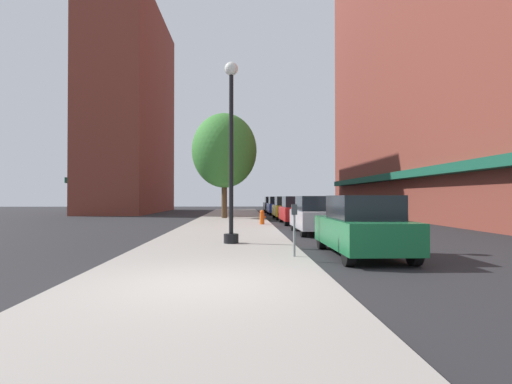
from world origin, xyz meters
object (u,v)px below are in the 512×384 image
at_px(car_green, 362,227).
at_px(fire_hydrant, 262,217).
at_px(car_silver, 316,215).
at_px(car_blue, 278,206).
at_px(tree_near, 224,151).
at_px(car_red, 297,211).
at_px(car_yellow, 286,208).
at_px(lamppost, 231,148).
at_px(car_black, 273,205).
at_px(parking_meter_near, 294,223).

bearing_deg(car_green, fire_hydrant, 98.91).
relative_size(car_silver, car_blue, 1.00).
xyz_separation_m(fire_hydrant, tree_near, (-2.37, 6.98, 4.43)).
xyz_separation_m(tree_near, car_red, (4.53, -5.12, -4.14)).
distance_m(car_green, car_yellow, 19.02).
relative_size(lamppost, fire_hydrant, 7.47).
bearing_deg(car_blue, car_yellow, -90.22).
bearing_deg(fire_hydrant, car_black, 84.13).
bearing_deg(tree_near, fire_hydrant, -71.24).
height_order(car_red, car_yellow, same).
height_order(car_green, car_black, same).
xyz_separation_m(tree_near, car_green, (4.53, -18.45, -4.14)).
distance_m(lamppost, parking_meter_near, 4.13).
bearing_deg(car_yellow, tree_near, -171.54).
bearing_deg(car_red, parking_meter_near, -99.14).
bearing_deg(car_black, car_silver, -92.24).
bearing_deg(car_red, lamppost, -109.36).
relative_size(parking_meter_near, car_black, 0.30).
height_order(parking_meter_near, car_yellow, car_yellow).
distance_m(fire_hydrant, car_blue, 14.78).
bearing_deg(car_red, car_yellow, 88.73).
xyz_separation_m(parking_meter_near, car_green, (1.95, 0.77, -0.14)).
distance_m(tree_near, car_red, 7.99).
distance_m(car_silver, car_red, 6.36).
height_order(car_silver, car_black, same).
relative_size(parking_meter_near, car_blue, 0.30).
xyz_separation_m(lamppost, tree_near, (-0.91, 16.19, 1.75)).
relative_size(lamppost, car_yellow, 1.37).
relative_size(car_silver, car_yellow, 1.00).
height_order(lamppost, tree_near, tree_near).
bearing_deg(car_green, tree_near, 102.06).
bearing_deg(parking_meter_near, car_blue, 85.85).
height_order(lamppost, car_yellow, lamppost).
height_order(lamppost, car_blue, lamppost).
bearing_deg(lamppost, car_blue, 81.37).
bearing_deg(car_yellow, fire_hydrant, -104.58).
bearing_deg(car_black, lamppost, -99.08).
height_order(parking_meter_near, tree_near, tree_near).
bearing_deg(car_black, tree_near, -110.19).
xyz_separation_m(car_green, car_silver, (0.00, 6.97, 0.00)).
height_order(car_silver, car_blue, same).
bearing_deg(car_green, car_silver, 88.27).
bearing_deg(car_green, parking_meter_near, -160.21).
height_order(car_silver, car_yellow, same).
height_order(car_yellow, car_black, same).
relative_size(car_yellow, car_black, 1.00).
distance_m(fire_hydrant, parking_meter_near, 12.25).
distance_m(car_yellow, car_black, 13.41).
relative_size(lamppost, car_silver, 1.37).
height_order(tree_near, car_yellow, tree_near).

